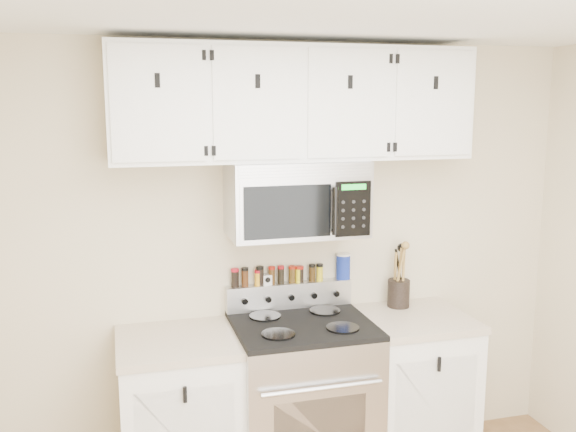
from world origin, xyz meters
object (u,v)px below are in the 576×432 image
(range, at_px, (302,400))
(salt_canister, at_px, (343,266))
(utensil_crock, at_px, (399,291))
(microwave, at_px, (297,198))

(range, relative_size, salt_canister, 7.02)
(utensil_crock, distance_m, salt_canister, 0.38)
(microwave, distance_m, salt_canister, 0.59)
(range, distance_m, utensil_crock, 0.88)
(microwave, relative_size, salt_canister, 4.85)
(utensil_crock, bearing_deg, microwave, -173.50)
(range, xyz_separation_m, salt_canister, (0.34, 0.28, 0.69))
(microwave, xyz_separation_m, salt_canister, (0.34, 0.16, -0.45))
(range, xyz_separation_m, utensil_crock, (0.67, 0.20, 0.53))
(range, height_order, utensil_crock, utensil_crock)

